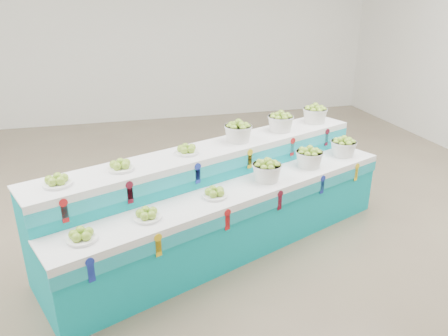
{
  "coord_description": "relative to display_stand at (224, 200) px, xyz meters",
  "views": [
    {
      "loc": [
        -0.59,
        -4.11,
        2.53
      ],
      "look_at": [
        0.44,
        -0.18,
        0.87
      ],
      "focal_mm": 34.51,
      "sensor_mm": 36.0,
      "label": 1
    }
  ],
  "objects": [
    {
      "name": "plate_upper_right",
      "position": [
        -0.36,
        0.11,
        0.56
      ],
      "size": [
        0.32,
        0.32,
        0.1
      ],
      "primitive_type": "cylinder",
      "rotation": [
        0.0,
        0.0,
        0.39
      ],
      "color": "white",
      "rests_on": "display_stand"
    },
    {
      "name": "basket_lower_mid",
      "position": [
        1.03,
        0.16,
        0.32
      ],
      "size": [
        0.4,
        0.4,
        0.23
      ],
      "primitive_type": null,
      "rotation": [
        0.0,
        0.0,
        0.39
      ],
      "color": "silver",
      "rests_on": "display_stand"
    },
    {
      "name": "plate_upper_mid",
      "position": [
        -1.02,
        -0.16,
        0.56
      ],
      "size": [
        0.32,
        0.32,
        0.1
      ],
      "primitive_type": "cylinder",
      "rotation": [
        0.0,
        0.0,
        0.39
      ],
      "color": "white",
      "rests_on": "display_stand"
    },
    {
      "name": "basket_lower_right",
      "position": [
        1.57,
        0.38,
        0.32
      ],
      "size": [
        0.4,
        0.4,
        0.23
      ],
      "primitive_type": null,
      "rotation": [
        0.0,
        0.0,
        0.39
      ],
      "color": "silver",
      "rests_on": "display_stand"
    },
    {
      "name": "back_wall",
      "position": [
        -0.44,
        5.18,
        1.49
      ],
      "size": [
        10.0,
        0.0,
        10.0
      ],
      "primitive_type": "plane",
      "rotation": [
        1.57,
        0.0,
        0.0
      ],
      "color": "silver",
      "rests_on": "ground"
    },
    {
      "name": "basket_lower_left",
      "position": [
        0.44,
        -0.08,
        0.32
      ],
      "size": [
        0.4,
        0.4,
        0.23
      ],
      "primitive_type": null,
      "rotation": [
        0.0,
        0.0,
        0.39
      ],
      "color": "silver",
      "rests_on": "display_stand"
    },
    {
      "name": "basket_upper_right",
      "position": [
        1.39,
        0.83,
        0.62
      ],
      "size": [
        0.4,
        0.4,
        0.23
      ],
      "primitive_type": null,
      "rotation": [
        0.0,
        0.0,
        0.39
      ],
      "color": "silver",
      "rests_on": "display_stand"
    },
    {
      "name": "plate_lower_right",
      "position": [
        -0.18,
        -0.33,
        0.26
      ],
      "size": [
        0.32,
        0.32,
        0.1
      ],
      "primitive_type": "cylinder",
      "rotation": [
        0.0,
        0.0,
        0.39
      ],
      "color": "white",
      "rests_on": "display_stand"
    },
    {
      "name": "basket_upper_left",
      "position": [
        0.26,
        0.36,
        0.62
      ],
      "size": [
        0.4,
        0.4,
        0.23
      ],
      "primitive_type": null,
      "rotation": [
        0.0,
        0.0,
        0.39
      ],
      "color": "silver",
      "rests_on": "display_stand"
    },
    {
      "name": "plate_upper_left",
      "position": [
        -1.56,
        -0.38,
        0.56
      ],
      "size": [
        0.32,
        0.32,
        0.1
      ],
      "primitive_type": "cylinder",
      "rotation": [
        0.0,
        0.0,
        0.39
      ],
      "color": "white",
      "rests_on": "display_stand"
    },
    {
      "name": "basket_upper_mid",
      "position": [
        0.84,
        0.6,
        0.62
      ],
      "size": [
        0.4,
        0.4,
        0.23
      ],
      "primitive_type": null,
      "rotation": [
        0.0,
        0.0,
        0.39
      ],
      "color": "silver",
      "rests_on": "display_stand"
    },
    {
      "name": "display_stand",
      "position": [
        0.0,
        0.0,
        0.0
      ],
      "size": [
        3.96,
        2.39,
        1.02
      ],
      "primitive_type": null,
      "rotation": [
        0.0,
        0.0,
        0.39
      ],
      "color": "#09A8B2",
      "rests_on": "ground"
    },
    {
      "name": "plate_lower_left",
      "position": [
        -1.37,
        -0.82,
        0.26
      ],
      "size": [
        0.32,
        0.32,
        0.1
      ],
      "primitive_type": "cylinder",
      "rotation": [
        0.0,
        0.0,
        0.39
      ],
      "color": "white",
      "rests_on": "display_stand"
    },
    {
      "name": "ground",
      "position": [
        -0.44,
        0.18,
        -0.51
      ],
      "size": [
        10.0,
        10.0,
        0.0
      ],
      "primitive_type": "plane",
      "color": "brown",
      "rests_on": "ground"
    },
    {
      "name": "plate_lower_mid",
      "position": [
        -0.84,
        -0.6,
        0.26
      ],
      "size": [
        0.32,
        0.32,
        0.1
      ],
      "primitive_type": "cylinder",
      "rotation": [
        0.0,
        0.0,
        0.39
      ],
      "color": "white",
      "rests_on": "display_stand"
    }
  ]
}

